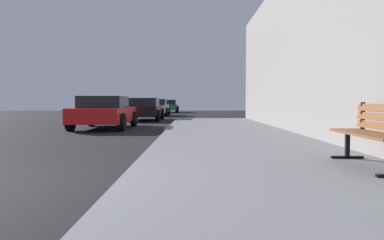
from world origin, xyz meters
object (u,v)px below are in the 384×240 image
at_px(car_white, 155,107).
at_px(car_red, 103,112).
at_px(car_green, 167,106).
at_px(car_black, 143,109).
at_px(bench, 375,130).

bearing_deg(car_white, car_red, -92.90).
bearing_deg(car_white, car_green, 87.49).
bearing_deg(car_black, car_green, 88.85).
distance_m(car_black, car_white, 7.10).
xyz_separation_m(car_red, car_black, (0.74, 6.26, -0.00)).
bearing_deg(car_green, car_white, -92.51).
height_order(bench, car_white, car_white).
height_order(car_black, car_white, same).
distance_m(car_red, car_white, 13.37).
height_order(bench, car_black, car_black).
relative_size(car_red, car_white, 0.94).
height_order(car_white, car_green, same).
relative_size(car_red, car_black, 0.96).
bearing_deg(bench, car_white, 104.21).
height_order(car_red, car_green, same).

